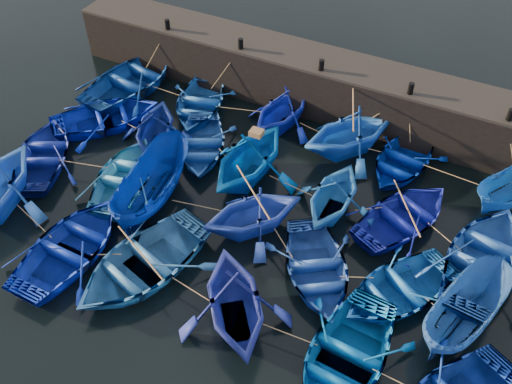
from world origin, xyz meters
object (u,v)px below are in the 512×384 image
at_px(boat_8, 201,144).
at_px(boat_0, 132,79).
at_px(wooden_crate, 257,133).
at_px(boat_13, 43,155).

bearing_deg(boat_8, boat_0, 127.39).
distance_m(boat_0, wooden_crate, 9.28).
bearing_deg(boat_0, boat_13, 97.24).
xyz_separation_m(boat_13, wooden_crate, (8.63, 3.12, 2.09)).
bearing_deg(boat_13, wooden_crate, 171.76).
bearing_deg(wooden_crate, boat_8, 169.36).
xyz_separation_m(boat_0, boat_8, (5.48, -2.63, -0.15)).
bearing_deg(boat_0, boat_8, 162.98).
distance_m(boat_13, wooden_crate, 9.42).
distance_m(boat_0, boat_13, 6.31).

